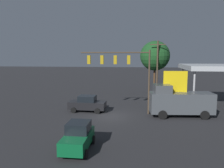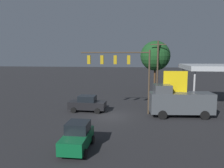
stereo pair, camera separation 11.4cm
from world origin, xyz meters
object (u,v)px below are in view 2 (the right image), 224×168
(price_sign, at_px, (175,85))
(sedan_waiting, at_px, (87,104))
(hatchback_crossing, at_px, (77,137))
(traffic_signal_assembly, at_px, (122,65))
(street_tree, at_px, (155,56))
(delivery_truck, at_px, (179,102))
(utility_pole, at_px, (158,68))

(price_sign, bearing_deg, sedan_waiting, -2.58)
(price_sign, relative_size, hatchback_crossing, 1.32)
(traffic_signal_assembly, distance_m, street_tree, 13.97)
(sedan_waiting, height_order, hatchback_crossing, hatchback_crossing)
(traffic_signal_assembly, relative_size, price_sign, 1.59)
(hatchback_crossing, distance_m, delivery_truck, 13.10)
(traffic_signal_assembly, xyz_separation_m, utility_pole, (-5.03, -10.39, -0.81))
(traffic_signal_assembly, xyz_separation_m, delivery_truck, (-6.44, 0.74, -3.91))
(street_tree, bearing_deg, delivery_truck, 96.59)
(utility_pole, height_order, street_tree, street_tree)
(hatchback_crossing, relative_size, delivery_truck, 0.55)
(sedan_waiting, distance_m, street_tree, 16.62)
(sedan_waiting, xyz_separation_m, street_tree, (-9.00, -12.77, 5.68))
(price_sign, bearing_deg, utility_pole, -84.66)
(utility_pole, bearing_deg, street_tree, -86.18)
(hatchback_crossing, bearing_deg, sedan_waiting, -170.55)
(traffic_signal_assembly, xyz_separation_m, street_tree, (-4.85, -13.06, 1.03))
(utility_pole, bearing_deg, sedan_waiting, 47.71)
(delivery_truck, bearing_deg, price_sign, -57.88)
(price_sign, xyz_separation_m, delivery_truck, (-0.43, 0.58, -1.72))
(utility_pole, bearing_deg, traffic_signal_assembly, 64.19)
(price_sign, height_order, delivery_truck, price_sign)
(sedan_waiting, relative_size, street_tree, 0.49)
(traffic_signal_assembly, distance_m, sedan_waiting, 6.24)
(utility_pole, height_order, delivery_truck, utility_pole)
(price_sign, height_order, sedan_waiting, price_sign)
(utility_pole, height_order, price_sign, utility_pole)
(utility_pole, height_order, sedan_waiting, utility_pole)
(traffic_signal_assembly, xyz_separation_m, price_sign, (-6.01, 0.16, -2.19))
(sedan_waiting, relative_size, hatchback_crossing, 1.17)
(sedan_waiting, bearing_deg, price_sign, -179.98)
(traffic_signal_assembly, relative_size, sedan_waiting, 1.78)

